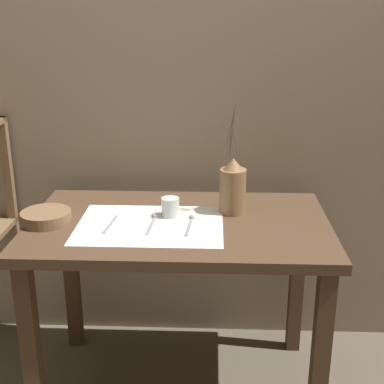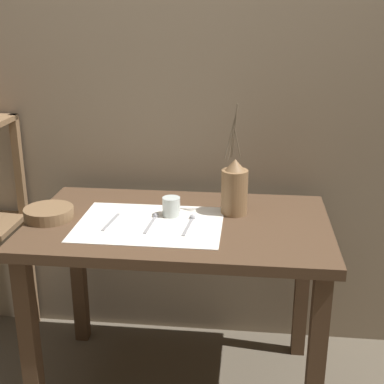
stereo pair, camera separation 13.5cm
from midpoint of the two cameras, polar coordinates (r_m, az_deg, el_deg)
ground_plane at (r=2.45m, az=0.40°, el=-19.81°), size 12.00×12.00×0.00m
stone_wall_back at (r=2.39m, az=1.63°, el=10.88°), size 7.00×0.06×2.40m
wooden_table at (r=2.11m, az=0.44°, el=-5.95°), size 1.16×0.70×0.76m
linen_cloth at (r=2.03m, az=-2.64°, el=-3.44°), size 0.55×0.41×0.00m
pitcher_with_flowers at (r=2.11m, az=6.39°, el=0.36°), size 0.10×0.10×0.44m
wooden_bowl at (r=2.13m, az=-13.29°, el=-2.25°), size 0.19×0.19×0.05m
glass_tumbler_near at (r=2.09m, az=-0.37°, el=-1.59°), size 0.07×0.07×0.08m
knife_center at (r=2.05m, az=-6.80°, el=-3.22°), size 0.03×0.17×0.00m
spoon_outer at (r=2.07m, az=-2.24°, el=-2.90°), size 0.03×0.19×0.02m
spoon_inner at (r=2.05m, az=1.77°, el=-3.11°), size 0.03×0.19×0.02m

